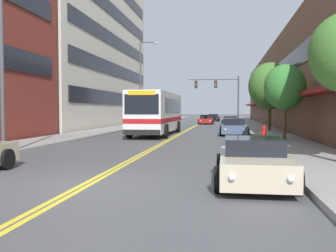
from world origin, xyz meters
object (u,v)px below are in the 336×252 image
(traffic_signal_mast, at_px, (221,91))
(car_champagne_parked_right_foreground, at_px, (253,162))
(car_charcoal_parked_left_mid, at_px, (152,122))
(fire_hydrant, at_px, (264,133))
(city_bus, at_px, (157,111))
(car_red_moving_second, at_px, (206,120))
(street_lamp_left_far, at_px, (143,78))
(street_tree_right_far, at_px, (270,86))
(street_lamp_left_near, at_px, (5,23))
(car_navy_parked_right_mid, at_px, (231,121))
(car_black_moving_lead, at_px, (213,118))
(car_slate_blue_parked_right_far, at_px, (234,127))
(street_tree_right_mid, at_px, (285,87))

(traffic_signal_mast, bearing_deg, car_champagne_parked_right_foreground, -87.93)
(car_charcoal_parked_left_mid, xyz_separation_m, fire_hydrant, (10.40, -17.72, -0.02))
(city_bus, distance_m, traffic_signal_mast, 17.70)
(car_red_moving_second, distance_m, street_lamp_left_far, 15.10)
(car_red_moving_second, bearing_deg, street_tree_right_far, -71.12)
(car_red_moving_second, xyz_separation_m, street_lamp_left_near, (-6.14, -38.07, 4.85))
(city_bus, height_order, fire_hydrant, city_bus)
(car_charcoal_parked_left_mid, bearing_deg, car_navy_parked_right_mid, 32.97)
(street_lamp_left_far, bearing_deg, car_black_moving_lead, 76.36)
(car_black_moving_lead, bearing_deg, street_lamp_left_near, -97.28)
(street_tree_right_far, bearing_deg, street_lamp_left_far, 155.28)
(car_red_moving_second, bearing_deg, street_lamp_left_near, -99.17)
(street_tree_right_far, bearing_deg, car_champagne_parked_right_foreground, -97.57)
(car_champagne_parked_right_foreground, height_order, car_black_moving_lead, car_black_moving_lead)
(city_bus, relative_size, car_navy_parked_right_mid, 2.41)
(car_black_moving_lead, bearing_deg, car_slate_blue_parked_right_far, -85.83)
(car_slate_blue_parked_right_far, relative_size, fire_hydrant, 5.56)
(city_bus, height_order, street_tree_right_far, street_tree_right_far)
(street_tree_right_far, bearing_deg, car_navy_parked_right_mid, 103.21)
(car_navy_parked_right_mid, distance_m, street_lamp_left_far, 12.96)
(car_charcoal_parked_left_mid, relative_size, traffic_signal_mast, 0.75)
(city_bus, bearing_deg, car_charcoal_parked_left_mid, 103.23)
(car_red_moving_second, distance_m, fire_hydrant, 29.25)
(car_champagne_parked_right_foreground, height_order, fire_hydrant, car_champagne_parked_right_foreground)
(traffic_signal_mast, xyz_separation_m, street_tree_right_far, (4.37, -12.72, -0.29))
(street_tree_right_far, height_order, fire_hydrant, street_tree_right_far)
(city_bus, relative_size, street_lamp_left_near, 1.20)
(traffic_signal_mast, relative_size, fire_hydrant, 7.19)
(car_charcoal_parked_left_mid, relative_size, car_navy_parked_right_mid, 0.98)
(city_bus, bearing_deg, street_lamp_left_near, -102.70)
(car_red_moving_second, height_order, street_tree_right_mid, street_tree_right_mid)
(traffic_signal_mast, xyz_separation_m, street_lamp_left_near, (-8.18, -32.07, 1.14))
(fire_hydrant, bearing_deg, car_navy_parked_right_mid, 93.99)
(car_navy_parked_right_mid, bearing_deg, street_tree_right_mid, -83.22)
(car_navy_parked_right_mid, xyz_separation_m, street_tree_right_far, (3.12, -13.30, 3.44))
(car_charcoal_parked_left_mid, bearing_deg, traffic_signal_mast, 34.21)
(car_red_moving_second, height_order, street_lamp_left_far, street_lamp_left_far)
(city_bus, xyz_separation_m, car_champagne_parked_right_foreground, (6.05, -19.00, -1.27))
(car_navy_parked_right_mid, relative_size, street_tree_right_far, 0.80)
(street_lamp_left_far, distance_m, street_tree_right_mid, 20.22)
(car_red_moving_second, relative_size, traffic_signal_mast, 0.76)
(city_bus, xyz_separation_m, street_lamp_left_near, (-3.43, -15.20, 3.61))
(car_red_moving_second, xyz_separation_m, traffic_signal_mast, (2.03, -6.00, 3.71))
(car_slate_blue_parked_right_far, xyz_separation_m, street_lamp_left_near, (-9.42, -15.68, 4.83))
(car_slate_blue_parked_right_far, bearing_deg, car_charcoal_parked_left_mid, 127.82)
(car_navy_parked_right_mid, xyz_separation_m, car_slate_blue_parked_right_far, (-0.00, -16.97, 0.04))
(city_bus, relative_size, street_tree_right_far, 1.93)
(car_charcoal_parked_left_mid, height_order, street_lamp_left_far, street_lamp_left_far)
(car_black_moving_lead, height_order, traffic_signal_mast, traffic_signal_mast)
(car_slate_blue_parked_right_far, bearing_deg, street_lamp_left_far, 134.85)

